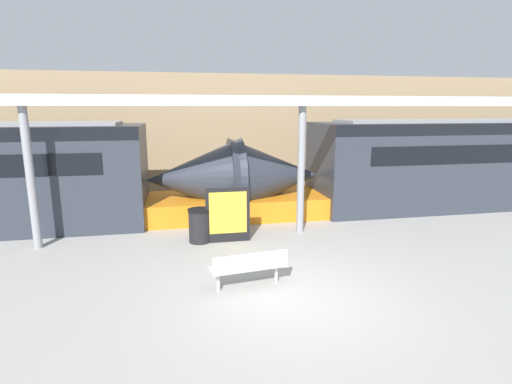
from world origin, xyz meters
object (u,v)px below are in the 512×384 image
(trash_bin, at_px, (200,225))
(poster_board, at_px, (228,215))
(support_column_near, at_px, (301,171))
(support_column_far, at_px, (31,179))
(bench_near, at_px, (249,266))
(train_left, at_px, (485,164))

(trash_bin, bearing_deg, poster_board, -11.01)
(poster_board, xyz_separation_m, support_column_near, (2.20, 0.48, 1.07))
(trash_bin, xyz_separation_m, support_column_far, (-4.21, 0.34, 1.36))
(trash_bin, bearing_deg, bench_near, -75.32)
(train_left, distance_m, bench_near, 11.68)
(trash_bin, xyz_separation_m, poster_board, (0.76, -0.15, 0.30))
(poster_board, height_order, support_column_near, support_column_near)
(train_left, height_order, bench_near, train_left)
(train_left, distance_m, trash_bin, 11.33)
(support_column_far, bearing_deg, poster_board, -5.56)
(train_left, bearing_deg, support_column_near, -164.59)
(bench_near, distance_m, support_column_far, 6.23)
(bench_near, xyz_separation_m, poster_board, (-0.05, 2.95, 0.28))
(poster_board, bearing_deg, bench_near, -89.04)
(bench_near, bearing_deg, support_column_far, 137.73)
(support_column_far, bearing_deg, trash_bin, -4.56)
(train_left, height_order, support_column_far, support_column_far)
(train_left, relative_size, support_column_far, 5.31)
(bench_near, bearing_deg, poster_board, 83.04)
(bench_near, bearing_deg, trash_bin, 96.77)
(poster_board, xyz_separation_m, support_column_far, (-4.98, 0.48, 1.07))
(support_column_near, distance_m, support_column_far, 7.18)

